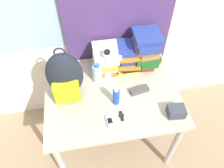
{
  "coord_description": "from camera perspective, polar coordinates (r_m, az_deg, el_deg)",
  "views": [
    {
      "loc": [
        -0.18,
        -0.64,
        2.14
      ],
      "look_at": [
        0.0,
        0.42,
        0.86
      ],
      "focal_mm": 35.0,
      "sensor_mm": 36.0,
      "label": 1
    }
  ],
  "objects": [
    {
      "name": "book_stack_right",
      "position": [
        1.87,
        8.7,
        9.02
      ],
      "size": [
        0.22,
        0.28,
        0.32
      ],
      "color": "red",
      "rests_on": "desk"
    },
    {
      "name": "camera_pouch",
      "position": [
        1.67,
        16.44,
        -6.85
      ],
      "size": [
        0.13,
        0.11,
        0.07
      ],
      "color": "#383D47",
      "rests_on": "desk"
    },
    {
      "name": "curtain_blue",
      "position": [
        1.78,
        1.86,
        20.0
      ],
      "size": [
        0.9,
        0.04,
        2.5
      ],
      "color": "#4C336B",
      "rests_on": "ground_plane"
    },
    {
      "name": "sports_bottle",
      "position": [
        1.77,
        -1.21,
        5.1
      ],
      "size": [
        0.07,
        0.07,
        0.28
      ],
      "color": "white",
      "rests_on": "desk"
    },
    {
      "name": "sunglasses_case",
      "position": [
        1.75,
        7.16,
        -1.59
      ],
      "size": [
        0.16,
        0.08,
        0.04
      ],
      "color": "#47474C",
      "rests_on": "desk"
    },
    {
      "name": "water_bottle",
      "position": [
        1.77,
        -3.91,
        2.93
      ],
      "size": [
        0.07,
        0.07,
        0.19
      ],
      "color": "silver",
      "rests_on": "desk"
    },
    {
      "name": "book_stack_left",
      "position": [
        1.84,
        -1.66,
        6.67
      ],
      "size": [
        0.24,
        0.28,
        0.22
      ],
      "color": "olive",
      "rests_on": "desk"
    },
    {
      "name": "backpack",
      "position": [
        1.63,
        -12.18,
        1.9
      ],
      "size": [
        0.27,
        0.21,
        0.46
      ],
      "color": "#1E232D",
      "rests_on": "desk"
    },
    {
      "name": "book_stack_center",
      "position": [
        1.87,
        4.43,
        7.25
      ],
      "size": [
        0.23,
        0.27,
        0.22
      ],
      "color": "yellow",
      "rests_on": "desk"
    },
    {
      "name": "sunscreen_bottle",
      "position": [
        1.63,
        1.08,
        -3.2
      ],
      "size": [
        0.05,
        0.05,
        0.17
      ],
      "color": "blue",
      "rests_on": "desk"
    },
    {
      "name": "desk",
      "position": [
        1.83,
        -0.0,
        -3.96
      ],
      "size": [
        1.06,
        0.84,
        0.76
      ],
      "color": "#B7B299",
      "rests_on": "ground_plane"
    },
    {
      "name": "wall_back",
      "position": [
        1.81,
        -3.05,
        20.49
      ],
      "size": [
        6.0,
        0.06,
        2.5
      ],
      "color": "silver",
      "rests_on": "ground_plane"
    },
    {
      "name": "wristwatch",
      "position": [
        1.62,
        2.49,
        -8.31
      ],
      "size": [
        0.04,
        0.09,
        0.01
      ],
      "color": "black",
      "rests_on": "desk"
    },
    {
      "name": "cell_phone",
      "position": [
        1.59,
        -0.56,
        -9.7
      ],
      "size": [
        0.06,
        0.1,
        0.02
      ],
      "color": "#B7BCC6",
      "rests_on": "desk"
    }
  ]
}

